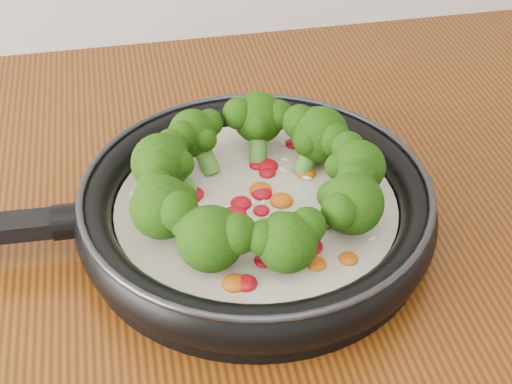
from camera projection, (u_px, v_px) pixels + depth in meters
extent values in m
cylinder|color=black|center=(256.00, 227.00, 0.74)|extent=(0.34, 0.34, 0.01)
torus|color=black|center=(256.00, 207.00, 0.72)|extent=(0.36, 0.36, 0.04)
torus|color=#2D2D33|center=(256.00, 188.00, 0.71)|extent=(0.35, 0.35, 0.01)
cylinder|color=black|center=(71.00, 221.00, 0.70)|extent=(0.03, 0.04, 0.03)
cylinder|color=beige|center=(256.00, 213.00, 0.73)|extent=(0.28, 0.28, 0.02)
ellipsoid|color=#A40713|center=(264.00, 260.00, 0.66)|extent=(0.02, 0.02, 0.01)
ellipsoid|color=#A40713|center=(172.00, 168.00, 0.76)|extent=(0.02, 0.02, 0.01)
ellipsoid|color=#C5500C|center=(281.00, 201.00, 0.72)|extent=(0.03, 0.03, 0.01)
ellipsoid|color=#A40713|center=(241.00, 204.00, 0.72)|extent=(0.02, 0.02, 0.01)
ellipsoid|color=#A40713|center=(268.00, 258.00, 0.66)|extent=(0.02, 0.02, 0.01)
ellipsoid|color=#C5500C|center=(234.00, 283.00, 0.63)|extent=(0.02, 0.02, 0.01)
ellipsoid|color=#A40713|center=(309.00, 246.00, 0.67)|extent=(0.03, 0.03, 0.01)
ellipsoid|color=#A40713|center=(192.00, 198.00, 0.72)|extent=(0.02, 0.02, 0.01)
ellipsoid|color=#C5500C|center=(261.00, 190.00, 0.73)|extent=(0.03, 0.03, 0.01)
ellipsoid|color=#A40713|center=(267.00, 173.00, 0.75)|extent=(0.02, 0.02, 0.01)
ellipsoid|color=#A40713|center=(256.00, 165.00, 0.76)|extent=(0.02, 0.02, 0.01)
ellipsoid|color=#C5500C|center=(317.00, 264.00, 0.65)|extent=(0.02, 0.02, 0.01)
ellipsoid|color=#A40713|center=(262.00, 193.00, 0.73)|extent=(0.02, 0.02, 0.01)
ellipsoid|color=#A40713|center=(294.00, 144.00, 0.79)|extent=(0.02, 0.02, 0.01)
ellipsoid|color=#C5500C|center=(349.00, 259.00, 0.66)|extent=(0.02, 0.02, 0.01)
ellipsoid|color=#A40713|center=(193.00, 194.00, 0.73)|extent=(0.02, 0.02, 0.01)
ellipsoid|color=#A40713|center=(267.00, 166.00, 0.76)|extent=(0.03, 0.03, 0.01)
ellipsoid|color=#C5500C|center=(306.00, 173.00, 0.75)|extent=(0.03, 0.03, 0.01)
ellipsoid|color=#A40713|center=(246.00, 283.00, 0.63)|extent=(0.03, 0.03, 0.01)
ellipsoid|color=#A40713|center=(261.00, 211.00, 0.71)|extent=(0.02, 0.02, 0.01)
ellipsoid|color=#C5500C|center=(265.00, 227.00, 0.69)|extent=(0.02, 0.02, 0.01)
ellipsoid|color=#A40713|center=(235.00, 214.00, 0.70)|extent=(0.03, 0.03, 0.01)
ellipsoid|color=white|center=(286.00, 159.00, 0.77)|extent=(0.01, 0.01, 0.00)
ellipsoid|color=white|center=(344.00, 160.00, 0.77)|extent=(0.01, 0.01, 0.00)
ellipsoid|color=white|center=(241.00, 212.00, 0.71)|extent=(0.01, 0.01, 0.00)
ellipsoid|color=white|center=(296.00, 268.00, 0.65)|extent=(0.01, 0.01, 0.00)
ellipsoid|color=white|center=(363.00, 200.00, 0.72)|extent=(0.01, 0.01, 0.00)
ellipsoid|color=white|center=(351.00, 180.00, 0.74)|extent=(0.01, 0.01, 0.00)
ellipsoid|color=white|center=(307.00, 178.00, 0.75)|extent=(0.01, 0.01, 0.00)
ellipsoid|color=white|center=(282.00, 143.00, 0.80)|extent=(0.00, 0.01, 0.00)
ellipsoid|color=white|center=(294.00, 235.00, 0.68)|extent=(0.01, 0.01, 0.00)
ellipsoid|color=white|center=(247.00, 206.00, 0.72)|extent=(0.00, 0.01, 0.00)
ellipsoid|color=white|center=(242.00, 222.00, 0.70)|extent=(0.01, 0.01, 0.00)
ellipsoid|color=white|center=(220.00, 268.00, 0.65)|extent=(0.01, 0.01, 0.00)
ellipsoid|color=white|center=(196.00, 202.00, 0.72)|extent=(0.01, 0.01, 0.00)
ellipsoid|color=white|center=(245.00, 218.00, 0.70)|extent=(0.01, 0.01, 0.00)
ellipsoid|color=white|center=(263.00, 203.00, 0.72)|extent=(0.01, 0.01, 0.00)
ellipsoid|color=white|center=(372.00, 239.00, 0.68)|extent=(0.01, 0.01, 0.00)
ellipsoid|color=white|center=(217.00, 212.00, 0.71)|extent=(0.01, 0.01, 0.00)
ellipsoid|color=white|center=(265.00, 162.00, 0.77)|extent=(0.01, 0.01, 0.00)
ellipsoid|color=white|center=(253.00, 202.00, 0.72)|extent=(0.01, 0.01, 0.00)
ellipsoid|color=white|center=(284.00, 265.00, 0.65)|extent=(0.01, 0.01, 0.00)
ellipsoid|color=white|center=(283.00, 170.00, 0.76)|extent=(0.01, 0.01, 0.00)
ellipsoid|color=white|center=(227.00, 207.00, 0.71)|extent=(0.01, 0.01, 0.00)
ellipsoid|color=white|center=(302.00, 143.00, 0.79)|extent=(0.01, 0.01, 0.00)
ellipsoid|color=white|center=(175.00, 203.00, 0.72)|extent=(0.01, 0.01, 0.00)
ellipsoid|color=white|center=(178.00, 183.00, 0.74)|extent=(0.01, 0.01, 0.00)
ellipsoid|color=white|center=(134.00, 193.00, 0.73)|extent=(0.01, 0.01, 0.00)
cylinder|color=#559831|center=(336.00, 185.00, 0.71)|extent=(0.04, 0.02, 0.04)
sphere|color=black|center=(358.00, 167.00, 0.70)|extent=(0.05, 0.05, 0.05)
sphere|color=black|center=(348.00, 148.00, 0.71)|extent=(0.03, 0.03, 0.03)
sphere|color=black|center=(359.00, 174.00, 0.68)|extent=(0.03, 0.03, 0.03)
sphere|color=black|center=(338.00, 166.00, 0.70)|extent=(0.03, 0.03, 0.03)
cylinder|color=#559831|center=(307.00, 158.00, 0.75)|extent=(0.04, 0.03, 0.04)
sphere|color=black|center=(320.00, 135.00, 0.75)|extent=(0.06, 0.06, 0.06)
sphere|color=black|center=(300.00, 122.00, 0.75)|extent=(0.04, 0.04, 0.04)
sphere|color=black|center=(335.00, 140.00, 0.73)|extent=(0.03, 0.03, 0.03)
sphere|color=black|center=(308.00, 141.00, 0.74)|extent=(0.03, 0.03, 0.03)
cylinder|color=#559831|center=(258.00, 144.00, 0.77)|extent=(0.03, 0.04, 0.04)
sphere|color=black|center=(259.00, 117.00, 0.77)|extent=(0.06, 0.06, 0.05)
sphere|color=black|center=(239.00, 113.00, 0.76)|extent=(0.03, 0.03, 0.03)
sphere|color=black|center=(278.00, 115.00, 0.76)|extent=(0.03, 0.03, 0.03)
sphere|color=black|center=(258.00, 126.00, 0.75)|extent=(0.03, 0.03, 0.03)
cylinder|color=#559831|center=(205.00, 157.00, 0.75)|extent=(0.03, 0.04, 0.04)
sphere|color=black|center=(193.00, 133.00, 0.75)|extent=(0.05, 0.05, 0.05)
sphere|color=black|center=(182.00, 136.00, 0.73)|extent=(0.03, 0.03, 0.03)
sphere|color=black|center=(209.00, 123.00, 0.76)|extent=(0.03, 0.03, 0.03)
sphere|color=black|center=(205.00, 140.00, 0.74)|extent=(0.03, 0.03, 0.02)
cylinder|color=#559831|center=(180.00, 181.00, 0.72)|extent=(0.04, 0.03, 0.04)
sphere|color=black|center=(161.00, 163.00, 0.72)|extent=(0.06, 0.06, 0.06)
sphere|color=black|center=(159.00, 170.00, 0.69)|extent=(0.04, 0.04, 0.04)
sphere|color=black|center=(172.00, 145.00, 0.73)|extent=(0.03, 0.03, 0.03)
sphere|color=black|center=(180.00, 164.00, 0.71)|extent=(0.03, 0.03, 0.03)
cylinder|color=#559831|center=(183.00, 217.00, 0.68)|extent=(0.04, 0.03, 0.04)
sphere|color=black|center=(162.00, 207.00, 0.66)|extent=(0.06, 0.06, 0.06)
sphere|color=black|center=(179.00, 211.00, 0.64)|extent=(0.04, 0.04, 0.04)
sphere|color=black|center=(156.00, 187.00, 0.67)|extent=(0.03, 0.03, 0.03)
sphere|color=black|center=(181.00, 199.00, 0.67)|extent=(0.03, 0.03, 0.03)
cylinder|color=#559831|center=(220.00, 241.00, 0.66)|extent=(0.03, 0.04, 0.04)
sphere|color=black|center=(210.00, 239.00, 0.63)|extent=(0.06, 0.06, 0.06)
sphere|color=black|center=(237.00, 234.00, 0.63)|extent=(0.04, 0.04, 0.04)
sphere|color=black|center=(190.00, 223.00, 0.64)|extent=(0.04, 0.04, 0.03)
sphere|color=black|center=(220.00, 223.00, 0.65)|extent=(0.03, 0.03, 0.03)
cylinder|color=#559831|center=(280.00, 244.00, 0.65)|extent=(0.02, 0.03, 0.04)
sphere|color=black|center=(287.00, 243.00, 0.63)|extent=(0.05, 0.05, 0.05)
sphere|color=black|center=(307.00, 226.00, 0.63)|extent=(0.03, 0.03, 0.03)
sphere|color=black|center=(263.00, 238.00, 0.63)|extent=(0.03, 0.03, 0.03)
sphere|color=black|center=(280.00, 226.00, 0.64)|extent=(0.03, 0.03, 0.03)
cylinder|color=#559831|center=(331.00, 214.00, 0.68)|extent=(0.04, 0.04, 0.04)
sphere|color=black|center=(353.00, 204.00, 0.66)|extent=(0.06, 0.06, 0.06)
sphere|color=black|center=(355.00, 181.00, 0.67)|extent=(0.04, 0.04, 0.04)
sphere|color=black|center=(340.00, 210.00, 0.65)|extent=(0.03, 0.03, 0.03)
sphere|color=black|center=(333.00, 196.00, 0.67)|extent=(0.03, 0.03, 0.03)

